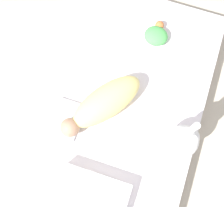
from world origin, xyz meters
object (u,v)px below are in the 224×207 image
at_px(bunny_plush, 184,140).
at_px(swaddled_baby, 104,104).
at_px(turtle_plush, 156,35).
at_px(pillow, 89,203).

bearing_deg(bunny_plush, swaddled_baby, 81.92).
bearing_deg(turtle_plush, swaddled_baby, 162.71).
relative_size(pillow, turtle_plush, 2.22).
bearing_deg(pillow, turtle_plush, -3.62).
xyz_separation_m(bunny_plush, turtle_plush, (0.57, 0.30, -0.08)).
relative_size(swaddled_baby, bunny_plush, 1.36).
height_order(swaddled_baby, pillow, swaddled_baby).
xyz_separation_m(swaddled_baby, turtle_plush, (0.50, -0.16, -0.04)).
distance_m(swaddled_baby, turtle_plush, 0.53).
height_order(bunny_plush, turtle_plush, bunny_plush).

